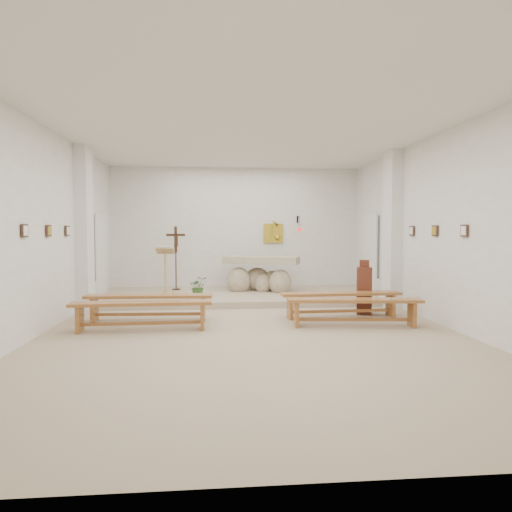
{
  "coord_description": "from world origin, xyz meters",
  "views": [
    {
      "loc": [
        -0.62,
        -7.96,
        1.71
      ],
      "look_at": [
        0.25,
        1.6,
        1.19
      ],
      "focal_mm": 32.0,
      "sensor_mm": 36.0,
      "label": 1
    }
  ],
  "objects": [
    {
      "name": "wall_left",
      "position": [
        -3.49,
        0.0,
        1.75
      ],
      "size": [
        0.02,
        10.0,
        3.5
      ],
      "primitive_type": "cube",
      "color": "white",
      "rests_on": "ground"
    },
    {
      "name": "sanctuary_platform",
      "position": [
        0.0,
        3.5,
        0.07
      ],
      "size": [
        6.98,
        3.0,
        0.15
      ],
      "primitive_type": "cube",
      "color": "#BAAC8F",
      "rests_on": "ground"
    },
    {
      "name": "ground",
      "position": [
        0.0,
        0.0,
        0.0
      ],
      "size": [
        7.0,
        10.0,
        0.0
      ],
      "primitive_type": "cube",
      "color": "tan",
      "rests_on": "ground"
    },
    {
      "name": "ceiling",
      "position": [
        0.0,
        0.0,
        3.49
      ],
      "size": [
        7.0,
        10.0,
        0.02
      ],
      "primitive_type": "cube",
      "color": "silver",
      "rests_on": "wall_back"
    },
    {
      "name": "wall_back",
      "position": [
        0.0,
        4.99,
        1.75
      ],
      "size": [
        7.0,
        0.02,
        3.5
      ],
      "primitive_type": "cube",
      "color": "white",
      "rests_on": "ground"
    },
    {
      "name": "bench_right_second",
      "position": [
        1.87,
        -0.05,
        0.38
      ],
      "size": [
        2.41,
        0.63,
        0.5
      ],
      "rotation": [
        0.0,
        0.0,
        -0.1
      ],
      "color": "#9B662D",
      "rests_on": "ground"
    },
    {
      "name": "sanctuary_lamp",
      "position": [
        1.75,
        4.71,
        1.81
      ],
      "size": [
        0.11,
        0.36,
        0.44
      ],
      "color": "black",
      "rests_on": "wall_back"
    },
    {
      "name": "pilaster_right",
      "position": [
        3.37,
        2.0,
        1.75
      ],
      "size": [
        0.26,
        0.55,
        3.5
      ],
      "primitive_type": "cube",
      "color": "white",
      "rests_on": "ground"
    },
    {
      "name": "radiator_right",
      "position": [
        3.43,
        2.7,
        0.27
      ],
      "size": [
        0.1,
        0.85,
        0.52
      ],
      "primitive_type": "cube",
      "color": "silver",
      "rests_on": "ground"
    },
    {
      "name": "potted_plant",
      "position": [
        -1.01,
        2.96,
        0.39
      ],
      "size": [
        0.5,
        0.45,
        0.48
      ],
      "primitive_type": "imported",
      "rotation": [
        0.0,
        0.0,
        0.19
      ],
      "color": "#335D25",
      "rests_on": "sanctuary_platform"
    },
    {
      "name": "pilaster_left",
      "position": [
        -3.37,
        2.0,
        1.75
      ],
      "size": [
        0.26,
        0.55,
        3.5
      ],
      "primitive_type": "cube",
      "color": "white",
      "rests_on": "ground"
    },
    {
      "name": "station_frame_left_front",
      "position": [
        -3.47,
        -0.8,
        1.72
      ],
      "size": [
        0.03,
        0.2,
        0.2
      ],
      "primitive_type": "cube",
      "color": "#40271C",
      "rests_on": "wall_left"
    },
    {
      "name": "station_frame_left_rear",
      "position": [
        -3.47,
        1.2,
        1.72
      ],
      "size": [
        0.03,
        0.2,
        0.2
      ],
      "primitive_type": "cube",
      "color": "#40271C",
      "rests_on": "wall_left"
    },
    {
      "name": "bench_left_front",
      "position": [
        -1.87,
        0.81,
        0.38
      ],
      "size": [
        2.4,
        0.48,
        0.5
      ],
      "rotation": [
        0.0,
        0.0,
        -0.04
      ],
      "color": "#9B662D",
      "rests_on": "ground"
    },
    {
      "name": "lectern",
      "position": [
        -1.83,
        3.39,
        0.74
      ],
      "size": [
        0.45,
        0.38,
        1.19
      ],
      "rotation": [
        0.0,
        0.0,
        -0.05
      ],
      "color": "tan",
      "rests_on": "sanctuary_platform"
    },
    {
      "name": "bench_left_second",
      "position": [
        -1.87,
        -0.05,
        0.38
      ],
      "size": [
        2.4,
        0.45,
        0.5
      ],
      "rotation": [
        0.0,
        0.0,
        0.03
      ],
      "color": "#9B662D",
      "rests_on": "ground"
    },
    {
      "name": "station_frame_right_front",
      "position": [
        3.47,
        -0.8,
        1.72
      ],
      "size": [
        0.03,
        0.2,
        0.2
      ],
      "primitive_type": "cube",
      "color": "#40271C",
      "rests_on": "wall_right"
    },
    {
      "name": "gold_wall_relief",
      "position": [
        1.05,
        4.96,
        1.65
      ],
      "size": [
        0.55,
        0.04,
        0.55
      ],
      "primitive_type": "cube",
      "color": "gold",
      "rests_on": "wall_back"
    },
    {
      "name": "bench_right_front",
      "position": [
        1.87,
        0.81,
        0.38
      ],
      "size": [
        2.4,
        0.47,
        0.5
      ],
      "rotation": [
        0.0,
        0.0,
        0.04
      ],
      "color": "#9B662D",
      "rests_on": "ground"
    },
    {
      "name": "altar",
      "position": [
        0.58,
        3.85,
        0.53
      ],
      "size": [
        2.06,
        1.31,
        0.99
      ],
      "rotation": [
        0.0,
        0.0,
        -0.32
      ],
      "color": "beige",
      "rests_on": "sanctuary_platform"
    },
    {
      "name": "station_frame_left_mid",
      "position": [
        -3.47,
        0.2,
        1.72
      ],
      "size": [
        0.03,
        0.2,
        0.2
      ],
      "primitive_type": "cube",
      "color": "#40271C",
      "rests_on": "wall_left"
    },
    {
      "name": "station_frame_right_mid",
      "position": [
        3.47,
        0.2,
        1.72
      ],
      "size": [
        0.03,
        0.2,
        0.2
      ],
      "primitive_type": "cube",
      "color": "#40271C",
      "rests_on": "wall_right"
    },
    {
      "name": "crucifix_stand",
      "position": [
        -1.65,
        4.27,
        1.13
      ],
      "size": [
        0.49,
        0.23,
        1.69
      ],
      "rotation": [
        0.0,
        0.0,
        0.38
      ],
      "color": "#362011",
      "rests_on": "sanctuary_platform"
    },
    {
      "name": "radiator_left",
      "position": [
        -3.43,
        2.7,
        0.27
      ],
      "size": [
        0.1,
        0.85,
        0.52
      ],
      "primitive_type": "cube",
      "color": "silver",
      "rests_on": "ground"
    },
    {
      "name": "station_frame_right_rear",
      "position": [
        3.47,
        1.2,
        1.72
      ],
      "size": [
        0.03,
        0.2,
        0.2
      ],
      "primitive_type": "cube",
      "color": "#40271C",
      "rests_on": "wall_right"
    },
    {
      "name": "wall_right",
      "position": [
        3.49,
        0.0,
        1.75
      ],
      "size": [
        0.02,
        10.0,
        3.5
      ],
      "primitive_type": "cube",
      "color": "white",
      "rests_on": "ground"
    },
    {
      "name": "donation_pedestal",
      "position": [
        2.45,
        1.16,
        0.49
      ],
      "size": [
        0.37,
        0.37,
        1.12
      ],
      "rotation": [
        0.0,
        0.0,
        -0.26
      ],
      "color": "#5A2719",
      "rests_on": "ground"
    }
  ]
}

